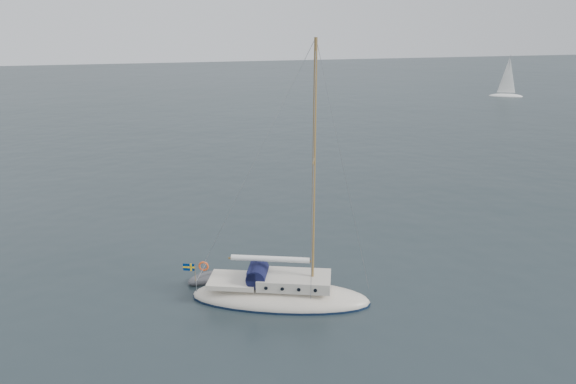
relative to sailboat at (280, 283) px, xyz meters
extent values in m
plane|color=black|center=(1.25, 2.79, -1.10)|extent=(300.00, 300.00, 0.00)
ellipsoid|color=beige|center=(0.00, 0.00, -0.94)|extent=(9.73, 3.03, 1.62)
cube|color=beige|center=(0.75, 0.00, 0.17)|extent=(3.89, 2.05, 0.59)
cube|color=beige|center=(-2.60, 0.00, 0.00)|extent=(2.59, 2.05, 0.27)
cylinder|color=#101335|center=(-1.25, 0.00, 0.47)|extent=(1.04, 1.78, 1.04)
cube|color=#101335|center=(-1.46, 0.00, 0.69)|extent=(0.49, 1.78, 0.43)
cylinder|color=brown|center=(1.73, 0.00, 6.35)|extent=(0.16, 0.16, 12.97)
cylinder|color=brown|center=(1.73, 0.00, 7.00)|extent=(0.05, 2.38, 0.05)
cylinder|color=brown|center=(-0.54, 0.00, 1.33)|extent=(4.54, 0.11, 0.11)
cylinder|color=white|center=(-0.54, 0.00, 1.38)|extent=(4.22, 0.30, 0.30)
cylinder|color=#919298|center=(-4.33, 0.00, 0.46)|extent=(0.04, 2.38, 0.04)
torus|color=#FA551F|center=(-4.38, 0.65, 0.46)|extent=(0.58, 0.11, 0.58)
cylinder|color=brown|center=(-4.70, 0.00, 0.36)|extent=(0.03, 0.03, 0.97)
cube|color=navy|center=(-5.03, 0.00, 0.68)|extent=(0.65, 0.02, 0.41)
cube|color=yellow|center=(-5.03, 0.00, 0.68)|extent=(0.67, 0.03, 0.10)
cube|color=yellow|center=(-4.91, 0.00, 0.68)|extent=(0.10, 0.03, 0.43)
cylinder|color=black|center=(-0.65, 1.04, 0.17)|extent=(0.19, 0.06, 0.19)
cylinder|color=black|center=(-0.65, -1.04, 0.17)|extent=(0.19, 0.06, 0.19)
cylinder|color=black|center=(0.21, 1.04, 0.17)|extent=(0.19, 0.06, 0.19)
cylinder|color=black|center=(0.21, -1.04, 0.17)|extent=(0.19, 0.06, 0.19)
cylinder|color=black|center=(1.08, 1.04, 0.17)|extent=(0.19, 0.06, 0.19)
cylinder|color=black|center=(1.08, -1.04, 0.17)|extent=(0.19, 0.06, 0.19)
cylinder|color=black|center=(1.94, 1.04, 0.17)|extent=(0.19, 0.06, 0.19)
cylinder|color=black|center=(1.94, -1.04, 0.17)|extent=(0.19, 0.06, 0.19)
cube|color=#525358|center=(-3.66, 3.39, -1.00)|extent=(1.49, 0.61, 0.09)
ellipsoid|color=white|center=(57.38, 65.48, -1.05)|extent=(5.99, 2.00, 1.00)
cylinder|color=#919298|center=(57.38, 65.48, 2.89)|extent=(0.10, 0.10, 6.99)
cone|color=white|center=(57.33, 65.48, 2.89)|extent=(3.19, 3.19, 6.49)
camera|label=1|loc=(-5.89, -26.72, 14.00)|focal=35.00mm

